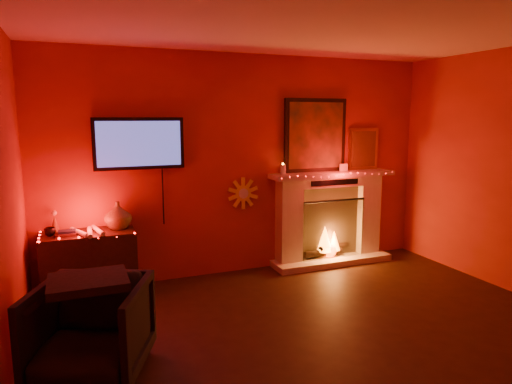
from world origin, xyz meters
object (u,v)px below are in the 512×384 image
Objects in this scene: fireplace at (329,209)px; sunburst_clock at (243,193)px; console_table at (91,261)px; tv at (139,144)px; armchair at (91,330)px.

fireplace is 5.45× the size of sunburst_clock.
sunburst_clock is at bearing 6.78° from console_table.
sunburst_clock is at bearing 1.24° from tv.
fireplace reaches higher than tv.
sunburst_clock reaches higher than armchair.
fireplace is 1.23m from sunburst_clock.
console_table is (-3.02, -0.13, -0.31)m from fireplace.
armchair is at bearing -109.82° from tv.
tv is at bearing 93.33° from armchair.
console_table is at bearing -177.60° from fireplace.
fireplace reaches higher than armchair.
sunburst_clock is at bearing 175.63° from fireplace.
tv is at bearing 178.50° from fireplace.
console_table is at bearing -161.86° from tv.
console_table is 1.62m from armchair.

